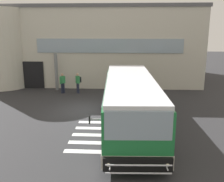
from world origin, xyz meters
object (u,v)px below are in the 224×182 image
Objects in this scene: entry_support_column at (56,72)px; safety_bollard_yellow at (116,90)px; bus_main_foreground at (130,103)px; passenger_by_doorway at (78,82)px; passenger_near_column at (63,82)px.

entry_support_column is 3.53× the size of safety_bollard_yellow.
bus_main_foreground is 6.65m from safety_bollard_yellow.
entry_support_column is at bearing 154.31° from passenger_by_doorway.
passenger_by_doorway is 3.31m from safety_bollard_yellow.
passenger_near_column is 1.86× the size of safety_bollard_yellow.
passenger_near_column is at bearing -173.64° from passenger_by_doorway.
passenger_near_column is 4.51m from safety_bollard_yellow.
entry_support_column reaches higher than safety_bollard_yellow.
passenger_near_column is at bearing -54.83° from entry_support_column.
bus_main_foreground is at bearing -60.00° from passenger_by_doorway.
bus_main_foreground is 12.02× the size of safety_bollard_yellow.
passenger_by_doorway is (2.07, -0.99, -0.62)m from entry_support_column.
passenger_by_doorway is 1.86× the size of safety_bollard_yellow.
safety_bollard_yellow is at bearing 99.18° from bus_main_foreground.
bus_main_foreground reaches higher than safety_bollard_yellow.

